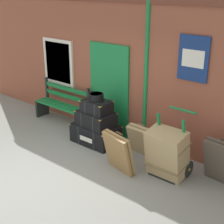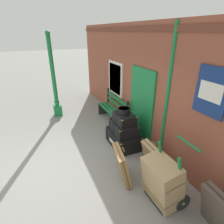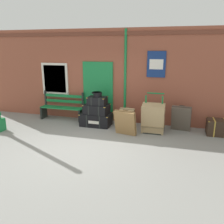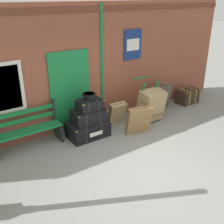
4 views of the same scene
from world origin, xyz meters
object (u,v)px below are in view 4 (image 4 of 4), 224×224
(steamer_trunk_top, at_px, (89,104))
(porters_trolley, at_px, (146,110))
(suitcase_umber, at_px, (117,113))
(corner_trunk, at_px, (187,96))
(steamer_trunk_middle, at_px, (89,115))
(suitcase_caramel, at_px, (162,97))
(suitcase_olive, at_px, (139,120))
(large_brown_trunk, at_px, (151,105))
(round_hatbox, at_px, (89,96))
(steamer_trunk_base, at_px, (88,129))
(platform_bench, at_px, (27,130))

(steamer_trunk_top, distance_m, porters_trolley, 1.97)
(suitcase_umber, distance_m, corner_trunk, 2.84)
(steamer_trunk_middle, relative_size, suitcase_caramel, 1.02)
(porters_trolley, distance_m, suitcase_olive, 0.99)
(suitcase_umber, bearing_deg, porters_trolley, -14.92)
(steamer_trunk_top, distance_m, large_brown_trunk, 1.93)
(round_hatbox, height_order, large_brown_trunk, round_hatbox)
(steamer_trunk_base, xyz_separation_m, steamer_trunk_top, (0.06, -0.02, 0.66))
(steamer_trunk_base, relative_size, steamer_trunk_middle, 1.20)
(steamer_trunk_base, xyz_separation_m, round_hatbox, (0.06, -0.02, 0.88))
(platform_bench, height_order, steamer_trunk_middle, platform_bench)
(steamer_trunk_middle, height_order, suitcase_umber, steamer_trunk_middle)
(steamer_trunk_top, xyz_separation_m, round_hatbox, (0.01, -0.00, 0.22))
(steamer_trunk_base, distance_m, large_brown_trunk, 1.97)
(suitcase_caramel, bearing_deg, round_hatbox, -174.84)
(steamer_trunk_base, bearing_deg, large_brown_trunk, -6.27)
(steamer_trunk_base, bearing_deg, steamer_trunk_top, -16.85)
(steamer_trunk_base, relative_size, steamer_trunk_top, 1.65)
(suitcase_olive, bearing_deg, steamer_trunk_top, 150.87)
(suitcase_olive, relative_size, corner_trunk, 1.13)
(large_brown_trunk, xyz_separation_m, suitcase_caramel, (0.84, 0.44, -0.06))
(suitcase_olive, bearing_deg, corner_trunk, 15.69)
(steamer_trunk_middle, distance_m, corner_trunk, 3.87)
(steamer_trunk_top, relative_size, suitcase_umber, 0.95)
(large_brown_trunk, bearing_deg, steamer_trunk_middle, 174.13)
(steamer_trunk_middle, bearing_deg, large_brown_trunk, -5.87)
(steamer_trunk_middle, height_order, steamer_trunk_top, steamer_trunk_top)
(steamer_trunk_middle, relative_size, corner_trunk, 1.21)
(steamer_trunk_top, height_order, porters_trolley, porters_trolley)
(platform_bench, xyz_separation_m, porters_trolley, (3.37, -0.38, -0.17))
(suitcase_umber, distance_m, suitcase_olive, 0.84)
(steamer_trunk_middle, xyz_separation_m, porters_trolley, (1.91, -0.02, -0.31))
(porters_trolley, relative_size, suitcase_caramel, 1.43)
(steamer_trunk_top, relative_size, porters_trolley, 0.52)
(large_brown_trunk, bearing_deg, corner_trunk, 10.30)
(suitcase_caramel, bearing_deg, corner_trunk, -4.26)
(suitcase_caramel, height_order, suitcase_olive, suitcase_caramel)
(steamer_trunk_middle, height_order, large_brown_trunk, large_brown_trunk)
(steamer_trunk_middle, distance_m, porters_trolley, 1.93)
(platform_bench, bearing_deg, suitcase_olive, -20.70)
(steamer_trunk_top, bearing_deg, steamer_trunk_base, 163.15)
(round_hatbox, relative_size, suitcase_caramel, 0.40)
(platform_bench, bearing_deg, steamer_trunk_base, -13.72)
(round_hatbox, bearing_deg, large_brown_trunk, -5.83)
(round_hatbox, height_order, suitcase_olive, round_hatbox)
(round_hatbox, xyz_separation_m, large_brown_trunk, (1.87, -0.19, -0.62))
(steamer_trunk_middle, bearing_deg, suitcase_olive, -28.55)
(steamer_trunk_base, bearing_deg, steamer_trunk_middle, -29.15)
(round_hatbox, bearing_deg, suitcase_caramel, 5.16)
(suitcase_caramel, bearing_deg, suitcase_umber, -179.28)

